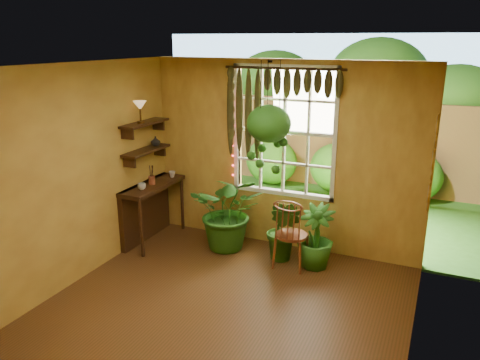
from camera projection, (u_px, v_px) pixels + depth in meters
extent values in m
plane|color=#5B331A|center=(212.00, 323.00, 5.08)|extent=(4.50, 4.50, 0.00)
plane|color=silver|center=(207.00, 68.00, 4.30)|extent=(4.50, 4.50, 0.00)
plane|color=gold|center=(283.00, 157.00, 6.66)|extent=(4.00, 0.00, 4.00)
plane|color=gold|center=(58.00, 182.00, 5.47)|extent=(0.00, 4.50, 4.50)
plane|color=gold|center=(422.00, 239.00, 3.91)|extent=(0.00, 4.50, 4.50)
cube|color=white|center=(284.00, 132.00, 6.58)|extent=(1.52, 0.10, 1.86)
cube|color=white|center=(285.00, 132.00, 6.61)|extent=(1.38, 0.01, 1.78)
cylinder|color=#381E0F|center=(283.00, 68.00, 6.23)|extent=(1.70, 0.04, 0.04)
cube|color=#381E0F|center=(153.00, 186.00, 6.93)|extent=(0.40, 1.20, 0.06)
cube|color=#381E0F|center=(145.00, 211.00, 7.11)|extent=(0.08, 1.18, 0.90)
cylinder|color=#381E0F|center=(142.00, 228.00, 6.51)|extent=(0.05, 0.05, 0.86)
cylinder|color=#381E0F|center=(182.00, 204.00, 7.47)|extent=(0.05, 0.05, 0.86)
cube|color=#381E0F|center=(146.00, 150.00, 6.80)|extent=(0.25, 0.90, 0.04)
cube|color=#381E0F|center=(145.00, 123.00, 6.69)|extent=(0.25, 0.90, 0.04)
cube|color=#295E1B|center=(348.00, 166.00, 11.42)|extent=(14.00, 10.00, 0.04)
cube|color=brown|center=(333.00, 144.00, 9.58)|extent=(12.00, 0.10, 1.80)
plane|color=#98CEFE|center=(366.00, 94.00, 12.54)|extent=(12.00, 0.00, 12.00)
cylinder|color=brown|center=(292.00, 235.00, 6.24)|extent=(0.43, 0.43, 0.04)
torus|color=brown|center=(288.00, 205.00, 5.94)|extent=(0.40, 0.04, 0.40)
imported|color=#204C14|center=(229.00, 211.00, 6.74)|extent=(1.22, 1.12, 1.15)
imported|color=#204C14|center=(284.00, 230.00, 6.39)|extent=(0.60, 0.53, 0.90)
imported|color=#204C14|center=(316.00, 236.00, 6.22)|extent=(0.56, 0.56, 0.87)
ellipsoid|color=black|center=(269.00, 130.00, 6.26)|extent=(0.35, 0.35, 0.21)
ellipsoid|color=#204C14|center=(269.00, 124.00, 6.23)|extent=(0.60, 0.60, 0.51)
imported|color=silver|center=(142.00, 186.00, 6.64)|extent=(0.14, 0.14, 0.09)
imported|color=beige|center=(172.00, 174.00, 7.24)|extent=(0.11, 0.11, 0.09)
cylinder|color=brown|center=(152.00, 180.00, 6.89)|extent=(0.10, 0.10, 0.12)
imported|color=#B2AD99|center=(156.00, 141.00, 6.98)|extent=(0.14, 0.14, 0.15)
cylinder|color=brown|center=(141.00, 122.00, 6.57)|extent=(0.10, 0.10, 0.03)
cylinder|color=brown|center=(140.00, 115.00, 6.55)|extent=(0.03, 0.03, 0.19)
cone|color=slate|center=(140.00, 105.00, 6.51)|extent=(0.19, 0.19, 0.13)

